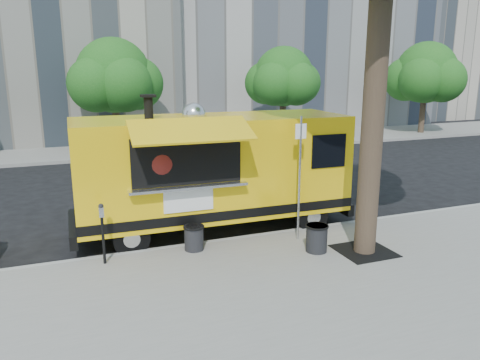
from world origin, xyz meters
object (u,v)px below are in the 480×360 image
Objects in this scene: sign_post at (300,171)px; trash_bin_right at (317,237)px; far_tree_d at (426,73)px; food_truck at (212,169)px; trash_bin_left at (194,237)px; parking_meter at (102,227)px; far_tree_b at (114,76)px; far_tree_c at (283,77)px.

trash_bin_right is (0.03, -0.85, -1.36)m from sign_post.
far_tree_d is 22.50m from trash_bin_right.
food_truck is 2.13m from trash_bin_left.
trash_bin_right is (-16.42, -15.00, -3.41)m from far_tree_d.
sign_post is 4.64m from parking_meter.
far_tree_b is 8.78× the size of trash_bin_right.
far_tree_c is 0.92× the size of far_tree_d.
trash_bin_right is at bearing -80.32° from far_tree_b.
sign_post reaches higher than parking_meter.
parking_meter is (-21.00, -13.95, -2.91)m from far_tree_d.
far_tree_b is at bearing 95.41° from food_truck.
trash_bin_right is at bearing -113.46° from far_tree_c.
far_tree_b is 15.68m from trash_bin_right.
food_truck is (-1.62, 1.72, -0.16)m from sign_post.
far_tree_b reaches higher than far_tree_c.
far_tree_b is 0.75× the size of food_truck.
parking_meter is at bearing 167.07° from trash_bin_right.
food_truck is at bearing 122.64° from trash_bin_right.
far_tree_b is at bearing 99.68° from trash_bin_right.
food_truck reaches higher than trash_bin_left.
far_tree_c is (9.00, -0.30, -0.12)m from far_tree_b.
food_truck is (0.93, -12.53, -2.15)m from far_tree_b.
far_tree_d reaches higher than far_tree_b.
parking_meter is at bearing -151.41° from food_truck.
far_tree_b reaches higher than trash_bin_left.
far_tree_c is at bearing 65.19° from sign_post.
far_tree_d is 1.88× the size of sign_post.
parking_meter is at bearing -146.40° from far_tree_d.
sign_post is 2.37m from food_truck.
trash_bin_left is at bearing -121.15° from food_truck.
far_tree_b is 14.61m from sign_post.
far_tree_c is at bearing -178.85° from far_tree_d.
trash_bin_left is at bearing -90.00° from far_tree_b.
sign_post is 2.25× the size of parking_meter.
far_tree_b is 9.58× the size of trash_bin_left.
far_tree_d is (19.00, -0.10, 0.06)m from far_tree_b.
far_tree_c is at bearing 66.54° from trash_bin_right.
food_truck is at bearing -145.48° from far_tree_d.
far_tree_c is 9.08× the size of trash_bin_left.
far_tree_d is (10.00, 0.20, 0.17)m from far_tree_c.
parking_meter is 4.72m from trash_bin_right.
far_tree_b is 4.12× the size of parking_meter.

